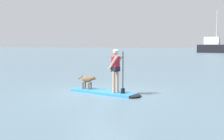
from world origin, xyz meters
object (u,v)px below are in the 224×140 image
object	(u,v)px
paddleboard	(108,93)
person_paddler	(116,68)
moored_boat_far_starboard	(214,47)
dog	(88,80)

from	to	relation	value
paddleboard	person_paddler	size ratio (longest dim) A/B	1.88
paddleboard	person_paddler	bearing A→B (deg)	-12.02
moored_boat_far_starboard	person_paddler	bearing A→B (deg)	-92.49
dog	moored_boat_far_starboard	bearing A→B (deg)	86.23
person_paddler	dog	world-z (taller)	person_paddler
person_paddler	paddleboard	bearing A→B (deg)	167.98
person_paddler	moored_boat_far_starboard	world-z (taller)	moored_boat_far_starboard
dog	moored_boat_far_starboard	xyz separation A→B (m)	(4.29, 65.22, 1.12)
paddleboard	dog	world-z (taller)	dog
person_paddler	dog	size ratio (longest dim) A/B	1.75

